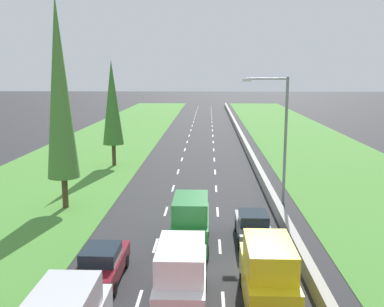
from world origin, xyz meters
TOP-DOWN VIEW (x-y plane):
  - ground_plane at (0.00, 60.00)m, footprint 300.00×300.00m
  - grass_verge_left at (-12.65, 60.00)m, footprint 14.00×140.00m
  - grass_verge_right at (14.35, 60.00)m, footprint 14.00×140.00m
  - median_barrier at (5.70, 60.00)m, footprint 0.44×120.00m
  - lane_markings at (0.00, 60.00)m, footprint 3.64×116.00m
  - maroon_sedan_left_lane at (-3.66, 16.81)m, footprint 1.82×4.50m
  - yellow_van_right_lane at (3.49, 14.85)m, footprint 1.96×4.90m
  - grey_sedan_right_lane at (3.62, 22.00)m, footprint 1.82×4.50m
  - white_van_centre_lane at (0.07, 14.49)m, footprint 1.96×4.90m
  - green_van_centre_lane at (0.18, 20.94)m, footprint 1.96×4.90m
  - poplar_tree_second at (-8.79, 27.52)m, footprint 2.16×2.16m
  - poplar_tree_third at (-8.38, 41.56)m, footprint 2.06×2.06m
  - street_light_mast at (6.15, 29.17)m, footprint 3.20×0.28m

SIDE VIEW (x-z plane):
  - ground_plane at x=0.00m, z-range 0.00..0.00m
  - lane_markings at x=0.00m, z-range 0.00..0.01m
  - grass_verge_left at x=-12.65m, z-range 0.00..0.04m
  - grass_verge_right at x=14.35m, z-range 0.00..0.04m
  - median_barrier at x=5.70m, z-range 0.00..0.85m
  - maroon_sedan_left_lane at x=-3.66m, z-range -0.01..1.63m
  - grey_sedan_right_lane at x=3.62m, z-range -0.01..1.63m
  - yellow_van_right_lane at x=3.49m, z-range -0.01..2.81m
  - white_van_centre_lane at x=0.07m, z-range -0.01..2.81m
  - green_van_centre_lane at x=0.18m, z-range -0.01..2.81m
  - street_light_mast at x=6.15m, z-range 0.73..9.73m
  - poplar_tree_third at x=-8.38m, z-range 1.05..11.53m
  - poplar_tree_second at x=-8.79m, z-range 1.05..15.38m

